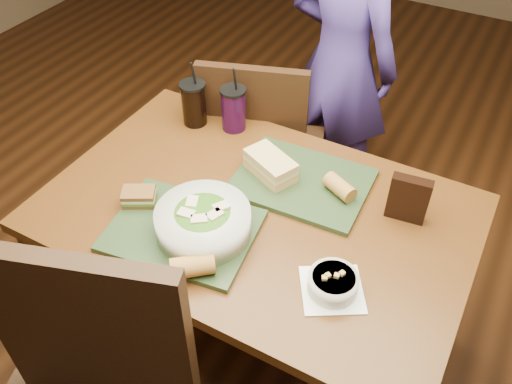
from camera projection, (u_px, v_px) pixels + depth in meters
ground at (256, 341)px, 2.18m from camera, size 6.00×6.00×0.00m
dining_table at (256, 229)px, 1.73m from camera, size 1.30×0.85×0.75m
chair_far at (264, 148)px, 2.24m from camera, size 0.53×0.54×0.96m
diner at (341, 63)px, 2.36m from camera, size 0.59×0.44×1.46m
tray_near at (183, 230)px, 1.59m from camera, size 0.46×0.38×0.02m
tray_far at (302, 182)px, 1.75m from camera, size 0.44×0.34×0.02m
salad_bowl at (203, 220)px, 1.54m from camera, size 0.27×0.27×0.09m
soup_bowl at (333, 283)px, 1.42m from camera, size 0.22×0.22×0.07m
sandwich_near at (139, 197)px, 1.65m from camera, size 0.12×0.11×0.05m
sandwich_far at (270, 165)px, 1.74m from camera, size 0.20×0.16×0.07m
baguette_near at (193, 266)px, 1.44m from camera, size 0.13×0.12×0.06m
baguette_far at (340, 187)px, 1.68m from camera, size 0.12×0.09×0.05m
cup_cola at (194, 103)px, 1.95m from camera, size 0.09×0.09×0.25m
cup_berry at (234, 109)px, 1.92m from camera, size 0.09×0.09×0.25m
chip_bag at (408, 199)px, 1.59m from camera, size 0.12×0.05×0.15m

